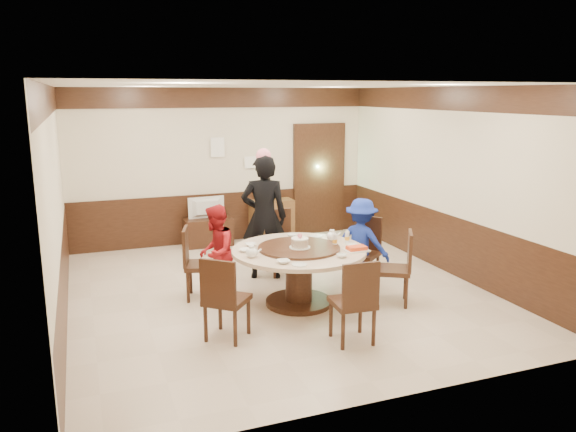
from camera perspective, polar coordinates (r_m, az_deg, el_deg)
name	(u,v)px	position (r m, az deg, el deg)	size (l,w,h in m)	color
room	(278,216)	(7.60, -1.03, 0.02)	(6.00, 6.04, 2.84)	beige
banquet_table	(299,265)	(7.27, 1.11, -5.00)	(1.73, 1.73, 0.78)	#311A0F
chair_0	(362,264)	(8.17, 7.52, -4.82)	(0.62, 0.62, 0.97)	#311A0F
chair_1	(282,254)	(8.58, -0.64, -3.87)	(0.45, 0.46, 0.97)	#311A0F
chair_2	(201,276)	(7.66, -8.85, -6.04)	(0.55, 0.55, 0.97)	#311A0F
chair_3	(226,313)	(6.40, -6.29, -9.75)	(0.62, 0.62, 0.97)	#311A0F
chair_4	(353,316)	(6.32, 6.62, -10.04)	(0.47, 0.48, 0.97)	#311A0F
chair_5	(394,281)	(7.51, 10.70, -6.49)	(0.61, 0.60, 0.97)	#311A0F
person_standing	(264,217)	(8.25, -2.44, -0.12)	(0.67, 0.44, 1.84)	black
person_red	(216,252)	(7.51, -7.33, -3.70)	(0.62, 0.48, 1.28)	#A4151B
person_blue	(361,243)	(8.00, 7.44, -2.72)	(0.82, 0.47, 1.27)	navy
birthday_cake	(300,243)	(7.14, 1.21, -2.73)	(0.27, 0.27, 0.19)	white
teapot_left	(252,253)	(6.84, -3.71, -3.73)	(0.17, 0.15, 0.13)	white
teapot_right	(332,236)	(7.63, 4.49, -2.04)	(0.17, 0.15, 0.13)	white
bowl_0	(251,245)	(7.36, -3.81, -2.92)	(0.14, 0.14, 0.03)	white
bowl_1	(342,256)	(6.88, 5.47, -4.03)	(0.13, 0.13, 0.04)	white
bowl_2	(283,262)	(6.61, -0.47, -4.65)	(0.16, 0.16, 0.04)	white
bowl_3	(351,246)	(7.33, 6.42, -3.00)	(0.14, 0.14, 0.04)	white
bowl_4	(246,250)	(7.10, -4.32, -3.49)	(0.16, 0.16, 0.04)	white
bowl_5	(292,236)	(7.78, 0.45, -2.00)	(0.15, 0.15, 0.05)	white
saucer_near	(300,265)	(6.54, 1.18, -4.97)	(0.18, 0.18, 0.01)	white
saucer_far	(316,236)	(7.82, 2.83, -2.07)	(0.18, 0.18, 0.01)	white
shrimp_platter	(357,249)	(7.16, 6.98, -3.34)	(0.30, 0.20, 0.06)	white
bottle_0	(335,240)	(7.33, 4.79, -2.48)	(0.06, 0.06, 0.16)	white
bottle_1	(347,237)	(7.49, 6.02, -2.18)	(0.06, 0.06, 0.16)	white
tv_stand	(208,232)	(10.26, -8.12, -1.59)	(0.85, 0.45, 0.50)	#311A0F
television	(207,208)	(10.16, -8.20, 0.83)	(0.67, 0.09, 0.38)	gray
side_cabinet	(272,219)	(10.57, -1.68, -0.35)	(0.80, 0.40, 0.75)	brown
thermos	(268,190)	(10.44, -2.06, 2.65)	(0.15, 0.15, 0.38)	silver
notice_left	(218,147)	(10.26, -7.16, 6.95)	(0.25, 0.00, 0.35)	white
notice_right	(252,162)	(10.46, -3.64, 5.47)	(0.30, 0.00, 0.22)	white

